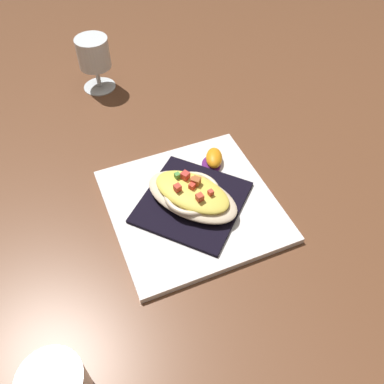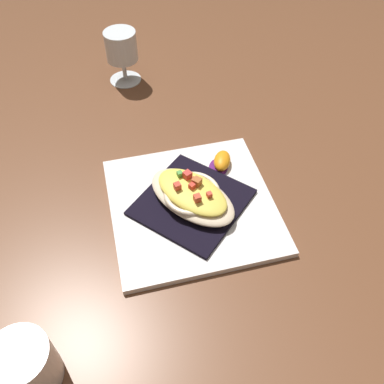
# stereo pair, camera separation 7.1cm
# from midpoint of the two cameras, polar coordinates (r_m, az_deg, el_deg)

# --- Properties ---
(ground_plane) EXTENTS (2.60, 2.60, 0.00)m
(ground_plane) POSITION_cam_midpoint_polar(r_m,az_deg,el_deg) (0.74, 2.74, -2.28)
(ground_plane) COLOR brown
(square_plate) EXTENTS (0.30, 0.30, 0.01)m
(square_plate) POSITION_cam_midpoint_polar(r_m,az_deg,el_deg) (0.74, 2.75, -1.99)
(square_plate) COLOR white
(square_plate) RESTS_ON ground_plane
(folded_napkin) EXTENTS (0.24, 0.24, 0.01)m
(folded_napkin) POSITION_cam_midpoint_polar(r_m,az_deg,el_deg) (0.73, 2.78, -1.53)
(folded_napkin) COLOR black
(folded_napkin) RESTS_ON square_plate
(gratin_dish) EXTENTS (0.19, 0.17, 0.05)m
(gratin_dish) POSITION_cam_midpoint_polar(r_m,az_deg,el_deg) (0.72, 2.84, -0.48)
(gratin_dish) COLOR beige
(gratin_dish) RESTS_ON folded_napkin
(orange_garnish) EXTENTS (0.07, 0.06, 0.02)m
(orange_garnish) POSITION_cam_midpoint_polar(r_m,az_deg,el_deg) (0.79, 6.59, 3.93)
(orange_garnish) COLOR #571C67
(orange_garnish) RESTS_ON square_plate
(coffee_mug) EXTENTS (0.11, 0.08, 0.08)m
(coffee_mug) POSITION_cam_midpoint_polar(r_m,az_deg,el_deg) (0.60, -18.30, -22.08)
(coffee_mug) COLOR white
(coffee_mug) RESTS_ON ground_plane
(stemmed_glass) EXTENTS (0.07, 0.07, 0.12)m
(stemmed_glass) POSITION_cam_midpoint_polar(r_m,az_deg,el_deg) (1.00, -7.48, 18.62)
(stemmed_glass) COLOR white
(stemmed_glass) RESTS_ON ground_plane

